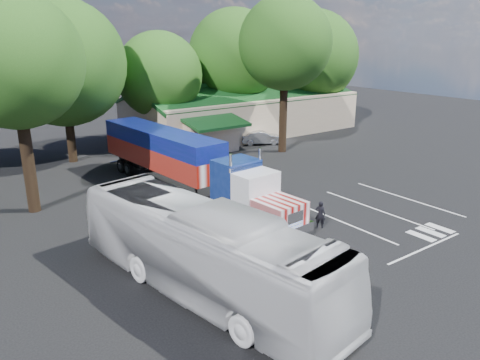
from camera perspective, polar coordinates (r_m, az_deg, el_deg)
ground at (r=29.65m, az=-0.81°, el=-2.82°), size 120.00×120.00×0.00m
event_hall at (r=50.94m, az=0.19°, el=8.31°), size 24.20×14.12×5.55m
tree_row_c at (r=40.52m, az=-20.81°, el=13.18°), size 10.00×10.00×13.05m
tree_row_d at (r=45.09m, az=-9.83°, el=12.48°), size 8.00×8.00×10.60m
tree_row_e at (r=50.08m, az=-0.65°, el=14.91°), size 9.60×9.60×12.90m
tree_row_f at (r=55.63m, az=8.80°, el=14.66°), size 10.40×10.40×13.00m
tree_near_left at (r=29.28m, az=-25.84°, el=12.91°), size 7.60×7.60×12.65m
tree_near_right at (r=41.66m, az=5.52°, el=16.23°), size 8.00×8.00×13.50m
semi_truck at (r=31.32m, az=-7.15°, el=2.56°), size 3.98×19.53×4.06m
woman at (r=26.10m, az=9.75°, el=-4.15°), size 0.61×0.67×1.54m
bicycle at (r=32.15m, az=-0.45°, el=-0.24°), size 1.58×1.99×1.01m
tour_bus at (r=19.14m, az=-4.40°, el=-8.56°), size 5.27×13.85×3.76m
silver_sedan at (r=45.47m, az=2.63°, el=5.18°), size 4.08×3.11×1.29m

